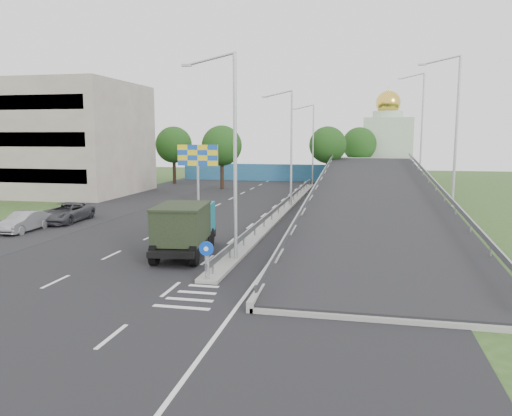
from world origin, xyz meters
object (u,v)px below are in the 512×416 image
(lamp_post_far, at_px, (312,140))
(church, at_px, (387,143))
(dump_truck, at_px, (185,226))
(sign_bollard, at_px, (207,260))
(lamp_post_mid, at_px, (289,142))
(parked_car_c, at_px, (66,213))
(lamp_post_near, at_px, (231,146))
(parked_car_b, at_px, (24,222))
(billboard, at_px, (198,159))

(lamp_post_far, xyz_separation_m, church, (9.89, 14.00, -0.50))
(dump_truck, bearing_deg, sign_bollard, -67.87)
(lamp_post_mid, distance_m, parked_car_c, 19.32)
(lamp_post_near, height_order, parked_car_b, lamp_post_near)
(lamp_post_far, height_order, parked_car_c, lamp_post_far)
(lamp_post_near, height_order, lamp_post_far, same)
(lamp_post_far, height_order, church, church)
(lamp_post_near, xyz_separation_m, parked_car_b, (-15.57, 5.00, -5.14))
(lamp_post_near, relative_size, billboard, 1.83)
(dump_truck, bearing_deg, parked_car_c, 140.35)
(lamp_post_mid, distance_m, billboard, 9.47)
(lamp_post_near, xyz_separation_m, lamp_post_far, (0.00, 40.00, 0.00))
(dump_truck, height_order, parked_car_b, dump_truck)
(lamp_post_near, xyz_separation_m, church, (9.89, 54.00, -0.50))
(parked_car_c, bearing_deg, lamp_post_far, 61.27)
(sign_bollard, relative_size, parked_car_c, 0.32)
(lamp_post_mid, xyz_separation_m, parked_car_b, (-15.57, -15.00, -5.14))
(sign_bollard, distance_m, lamp_post_mid, 24.30)
(sign_bollard, relative_size, lamp_post_mid, 0.17)
(lamp_post_near, relative_size, parked_car_b, 2.47)
(billboard, height_order, dump_truck, billboard)
(sign_bollard, bearing_deg, lamp_post_mid, 89.74)
(lamp_post_near, bearing_deg, lamp_post_far, 90.00)
(sign_bollard, height_order, dump_truck, dump_truck)
(church, distance_m, parked_car_b, 55.41)
(lamp_post_mid, bearing_deg, church, 73.78)
(lamp_post_near, relative_size, lamp_post_mid, 1.00)
(lamp_post_far, distance_m, parked_car_c, 34.90)
(lamp_post_near, bearing_deg, parked_car_b, 162.20)
(lamp_post_near, xyz_separation_m, parked_car_c, (-14.96, 8.88, -5.09))
(parked_car_b, bearing_deg, lamp_post_near, -18.31)
(lamp_post_near, height_order, lamp_post_mid, same)
(lamp_post_mid, xyz_separation_m, dump_truck, (-2.88, -18.85, -4.27))
(church, bearing_deg, dump_truck, -103.58)
(church, xyz_separation_m, parked_car_b, (-25.46, -49.00, -4.64))
(sign_bollard, bearing_deg, dump_truck, 119.14)
(sign_bollard, xyz_separation_m, lamp_post_near, (0.11, 3.83, 4.77))
(lamp_post_mid, distance_m, church, 35.41)
(sign_bollard, xyz_separation_m, lamp_post_far, (0.11, 43.83, 4.77))
(lamp_post_far, distance_m, parked_car_b, 38.65)
(lamp_post_far, relative_size, billboard, 1.83)
(lamp_post_mid, relative_size, billboard, 1.83)
(lamp_post_near, xyz_separation_m, lamp_post_mid, (0.00, 20.00, 0.00))
(billboard, height_order, parked_car_c, billboard)
(lamp_post_mid, xyz_separation_m, church, (9.89, 34.00, -0.50))
(dump_truck, bearing_deg, lamp_post_mid, 74.30)
(lamp_post_mid, bearing_deg, dump_truck, -98.69)
(lamp_post_far, bearing_deg, lamp_post_mid, -90.00)
(parked_car_b, bearing_deg, lamp_post_mid, 43.43)
(lamp_post_mid, height_order, parked_car_b, lamp_post_mid)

